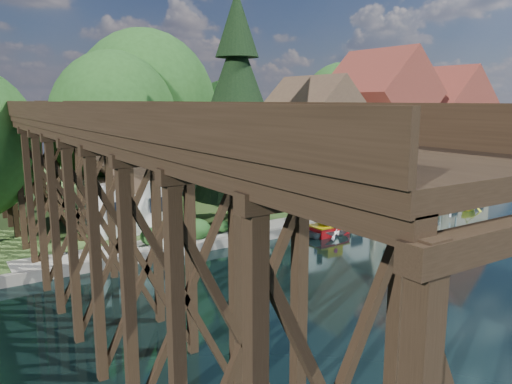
% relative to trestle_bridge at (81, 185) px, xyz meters
% --- Properties ---
extents(ground, '(140.00, 140.00, 0.00)m').
position_rel_trestle_bridge_xyz_m(ground, '(16.00, -5.17, -5.35)').
color(ground, black).
rests_on(ground, ground).
extents(bank, '(140.00, 52.00, 0.50)m').
position_rel_trestle_bridge_xyz_m(bank, '(16.00, 28.83, -5.10)').
color(bank, '#315220').
rests_on(bank, ground).
extents(seawall, '(60.00, 0.40, 0.62)m').
position_rel_trestle_bridge_xyz_m(seawall, '(20.00, 2.83, -5.04)').
color(seawall, slate).
rests_on(seawall, ground).
extents(promenade, '(50.00, 2.60, 0.06)m').
position_rel_trestle_bridge_xyz_m(promenade, '(22.00, 4.13, -4.82)').
color(promenade, gray).
rests_on(promenade, bank).
extents(trestle_bridge, '(4.12, 44.18, 9.30)m').
position_rel_trestle_bridge_xyz_m(trestle_bridge, '(0.00, 0.00, 0.00)').
color(trestle_bridge, black).
rests_on(trestle_bridge, ground).
extents(house_left, '(7.64, 8.64, 11.02)m').
position_rel_trestle_bridge_xyz_m(house_left, '(23.00, 10.83, -0.21)').
color(house_left, silver).
rests_on(house_left, bank).
extents(house_center, '(8.65, 9.18, 13.89)m').
position_rel_trestle_bridge_xyz_m(house_center, '(32.00, 11.33, 1.07)').
color(house_center, beige).
rests_on(house_center, bank).
extents(house_right, '(8.15, 8.64, 12.45)m').
position_rel_trestle_bridge_xyz_m(house_right, '(41.00, 10.83, 0.43)').
color(house_right, beige).
rests_on(house_right, bank).
extents(shed, '(5.09, 5.40, 7.85)m').
position_rel_trestle_bridge_xyz_m(shed, '(5.00, 9.33, -1.52)').
color(shed, silver).
rests_on(shed, bank).
extents(bg_trees, '(49.90, 13.30, 10.57)m').
position_rel_trestle_bridge_xyz_m(bg_trees, '(17.00, 16.08, 1.94)').
color(bg_trees, '#382314').
rests_on(bg_trees, bank).
extents(shrubs, '(15.76, 2.47, 1.70)m').
position_rel_trestle_bridge_xyz_m(shrubs, '(11.40, 4.09, -4.12)').
color(shrubs, '#1B3B15').
rests_on(shrubs, bank).
extents(conifer, '(6.59, 6.59, 16.22)m').
position_rel_trestle_bridge_xyz_m(conifer, '(12.31, 6.01, 2.96)').
color(conifer, '#382314').
rests_on(conifer, bank).
extents(palm_tree, '(4.53, 4.53, 5.51)m').
position_rel_trestle_bridge_xyz_m(palm_tree, '(30.45, 5.24, -0.04)').
color(palm_tree, '#382314').
rests_on(palm_tree, bank).
extents(flagpole, '(0.95, 0.25, 6.17)m').
position_rel_trestle_bridge_xyz_m(flagpole, '(33.22, 4.19, -1.07)').
color(flagpole, white).
rests_on(flagpole, bank).
extents(tugboat, '(2.89, 1.67, 2.05)m').
position_rel_trestle_bridge_xyz_m(tugboat, '(17.11, 1.51, -4.74)').
color(tugboat, '#B90C11').
rests_on(tugboat, ground).
extents(boat_white_a, '(4.45, 3.30, 0.89)m').
position_rel_trestle_bridge_xyz_m(boat_white_a, '(17.44, 1.54, -4.90)').
color(boat_white_a, white).
rests_on(boat_white_a, ground).
extents(boat_canopy, '(4.17, 4.81, 2.60)m').
position_rel_trestle_bridge_xyz_m(boat_canopy, '(28.29, 1.61, -4.23)').
color(boat_canopy, white).
rests_on(boat_canopy, ground).
extents(boat_yellow, '(2.67, 2.39, 1.26)m').
position_rel_trestle_bridge_xyz_m(boat_yellow, '(32.48, 0.93, -4.72)').
color(boat_yellow, yellow).
rests_on(boat_yellow, ground).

